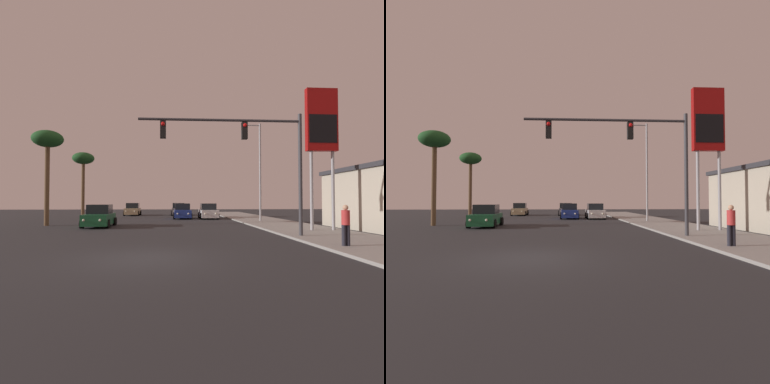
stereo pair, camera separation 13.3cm
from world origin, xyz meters
TOP-DOWN VIEW (x-y plane):
  - ground_plane at (0.00, 0.00)m, footprint 120.00×120.00m
  - sidewalk_right at (9.50, 10.00)m, footprint 5.00×60.00m
  - car_grey at (1.64, 30.77)m, footprint 2.04×4.31m
  - car_blue at (1.95, 22.90)m, footprint 2.04×4.32m
  - car_white at (4.79, 22.59)m, footprint 2.04×4.31m
  - car_tan at (-4.57, 30.78)m, footprint 2.04×4.33m
  - car_green at (-4.62, 12.81)m, footprint 2.04×4.34m
  - traffic_light_mast at (5.17, 5.28)m, footprint 8.70×0.36m
  - street_lamp at (8.83, 16.86)m, footprint 1.74×0.24m
  - gas_station_sign at (10.39, 8.11)m, footprint 2.00×0.42m
  - pedestrian_on_sidewalk at (8.02, 1.60)m, footprint 0.34×0.32m
  - palm_tree_mid at (-9.20, 24.00)m, footprint 2.40×2.40m
  - palm_tree_near at (-9.02, 14.00)m, footprint 2.40×2.40m

SIDE VIEW (x-z plane):
  - ground_plane at x=0.00m, z-range 0.00..0.00m
  - sidewalk_right at x=9.50m, z-range 0.00..0.12m
  - car_grey at x=1.64m, z-range -0.08..1.60m
  - car_blue at x=1.95m, z-range -0.08..1.60m
  - car_white at x=4.79m, z-range -0.08..1.60m
  - car_tan at x=-4.57m, z-range -0.08..1.60m
  - car_green at x=-4.62m, z-range -0.08..1.60m
  - pedestrian_on_sidewalk at x=8.02m, z-range 0.20..1.87m
  - traffic_light_mast at x=5.17m, z-range 1.55..8.05m
  - street_lamp at x=8.83m, z-range 0.62..9.62m
  - palm_tree_mid at x=-9.20m, z-range 2.71..10.14m
  - palm_tree_near at x=-9.02m, z-range 2.75..10.30m
  - gas_station_sign at x=10.39m, z-range 2.12..11.12m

